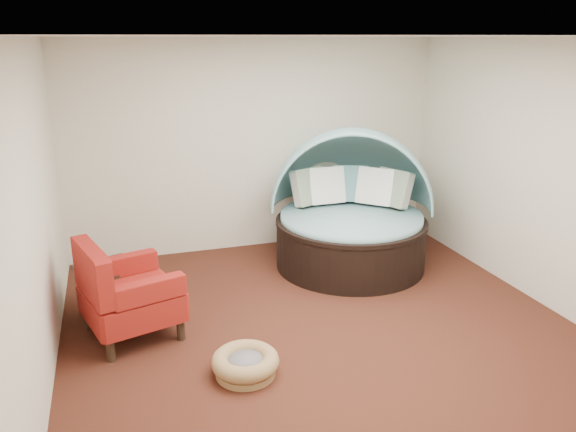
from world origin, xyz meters
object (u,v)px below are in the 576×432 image
object	(u,v)px
pet_basket	(245,363)
red_armchair	(125,294)
canopy_daybed	(351,203)
side_table	(109,284)

from	to	relation	value
pet_basket	red_armchair	world-z (taller)	red_armchair
canopy_daybed	pet_basket	world-z (taller)	canopy_daybed
pet_basket	side_table	bearing A→B (deg)	125.23
pet_basket	side_table	world-z (taller)	side_table
side_table	pet_basket	bearing A→B (deg)	-54.77
pet_basket	side_table	distance (m)	1.89
canopy_daybed	side_table	xyz separation A→B (m)	(-2.97, -0.55, -0.46)
canopy_daybed	pet_basket	distance (m)	2.90
canopy_daybed	pet_basket	bearing A→B (deg)	-110.55
canopy_daybed	red_armchair	world-z (taller)	canopy_daybed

